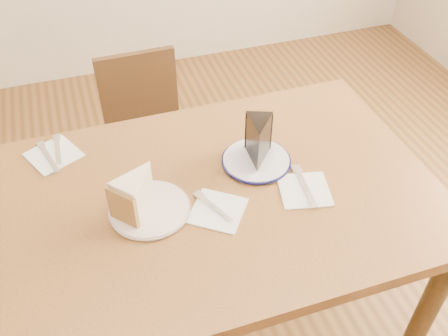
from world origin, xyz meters
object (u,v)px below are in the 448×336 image
chair_far (149,139)px  carrot_cake (138,192)px  table (217,216)px  plate_navy (256,160)px  chocolate_cake (258,143)px  plate_cream (150,209)px

chair_far → carrot_cake: size_ratio=6.39×
table → plate_navy: size_ratio=6.28×
chair_far → chocolate_cake: chocolate_cake is taller
carrot_cake → chocolate_cake: (0.36, 0.07, 0.01)m
plate_navy → carrot_cake: (-0.35, -0.08, 0.05)m
table → carrot_cake: bearing=179.1°
plate_cream → table: bearing=3.5°
table → plate_cream: (-0.19, -0.01, 0.10)m
plate_cream → chair_far: bearing=80.7°
table → chocolate_cake: bearing=27.6°
table → plate_cream: plate_cream is taller
table → carrot_cake: carrot_cake is taller
carrot_cake → chocolate_cake: bearing=60.5°
table → carrot_cake: (-0.21, 0.00, 0.16)m
carrot_cake → plate_navy: bearing=61.0°
plate_navy → chair_far: bearing=109.5°
chair_far → plate_cream: plate_cream is taller
table → plate_cream: size_ratio=5.93×
table → chocolate_cake: 0.24m
table → carrot_cake: 0.26m
plate_navy → table: bearing=-151.1°
chair_far → plate_navy: 0.73m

